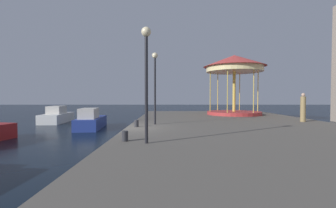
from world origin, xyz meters
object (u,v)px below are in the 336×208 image
object	(u,v)px
motorboat_blue	(91,121)
bollard_north	(137,123)
lamp_post_mid_promenade	(156,76)
person_mid_promenade	(304,108)
lamp_post_near_edge	(147,64)
carousel	(235,70)
bollard_south	(126,136)
motorboat_white	(58,116)

from	to	relation	value
motorboat_blue	bollard_north	distance (m)	6.67
lamp_post_mid_promenade	person_mid_promenade	size ratio (longest dim) A/B	2.25
motorboat_blue	lamp_post_near_edge	size ratio (longest dim) A/B	1.10
lamp_post_mid_promenade	person_mid_promenade	xyz separation A→B (m)	(10.10, 1.49, -2.10)
carousel	bollard_south	size ratio (longest dim) A/B	14.72
carousel	lamp_post_mid_promenade	world-z (taller)	carousel
carousel	lamp_post_near_edge	size ratio (longest dim) A/B	1.38
motorboat_blue	bollard_north	bearing A→B (deg)	-49.55
carousel	bollard_north	bearing A→B (deg)	-132.00
lamp_post_near_edge	bollard_south	bearing A→B (deg)	155.36
carousel	person_mid_promenade	xyz separation A→B (m)	(2.94, -6.36, -3.37)
bollard_north	bollard_south	bearing A→B (deg)	-88.22
motorboat_blue	lamp_post_mid_promenade	size ratio (longest dim) A/B	1.05
motorboat_white	lamp_post_near_edge	bearing A→B (deg)	-54.33
carousel	bollard_north	world-z (taller)	carousel
motorboat_white	bollard_south	world-z (taller)	motorboat_white
lamp_post_mid_promenade	bollard_north	xyz separation A→B (m)	(-0.99, -1.21, -2.83)
lamp_post_near_edge	person_mid_promenade	world-z (taller)	lamp_post_near_edge
lamp_post_mid_promenade	person_mid_promenade	distance (m)	10.42
lamp_post_mid_promenade	bollard_north	size ratio (longest dim) A/B	11.13
motorboat_white	bollard_south	bearing A→B (deg)	-55.98
motorboat_white	bollard_south	xyz separation A→B (m)	(9.22, -13.66, 0.40)
lamp_post_near_edge	person_mid_promenade	xyz separation A→B (m)	(10.09, 7.36, -1.99)
person_mid_promenade	lamp_post_mid_promenade	bearing A→B (deg)	-171.63
lamp_post_near_edge	bollard_south	size ratio (longest dim) A/B	10.67
motorboat_white	lamp_post_mid_promenade	size ratio (longest dim) A/B	1.07
bollard_south	motorboat_white	bearing A→B (deg)	124.02
motorboat_blue	carousel	bearing A→B (deg)	17.73
motorboat_blue	lamp_post_mid_promenade	bearing A→B (deg)	-35.96
motorboat_white	bollard_south	distance (m)	16.49
motorboat_blue	motorboat_white	world-z (taller)	motorboat_blue
bollard_south	bollard_north	bearing A→B (deg)	91.78
lamp_post_mid_promenade	motorboat_white	bearing A→B (deg)	140.92
bollard_north	person_mid_promenade	size ratio (longest dim) A/B	0.20
lamp_post_near_edge	person_mid_promenade	distance (m)	12.65
motorboat_white	lamp_post_near_edge	world-z (taller)	lamp_post_near_edge
motorboat_blue	motorboat_white	bearing A→B (deg)	137.75
motorboat_blue	lamp_post_near_edge	xyz separation A→B (m)	(5.32, -9.73, 3.11)
motorboat_white	person_mid_promenade	distance (m)	21.30
motorboat_white	lamp_post_near_edge	distance (m)	17.59
lamp_post_near_edge	lamp_post_mid_promenade	size ratio (longest dim) A/B	0.96
lamp_post_mid_promenade	lamp_post_near_edge	bearing A→B (deg)	-89.87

